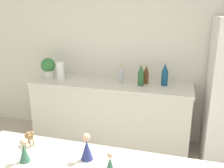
# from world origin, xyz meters

# --- Properties ---
(wall_back) EXTENTS (8.00, 0.06, 2.55)m
(wall_back) POSITION_xyz_m (0.00, 2.73, 1.27)
(wall_back) COLOR silver
(wall_back) RESTS_ON ground_plane
(back_counter) EXTENTS (2.20, 0.63, 0.90)m
(back_counter) POSITION_xyz_m (-0.48, 2.40, 0.45)
(back_counter) COLOR silver
(back_counter) RESTS_ON ground_plane
(potted_plant) EXTENTS (0.21, 0.21, 0.28)m
(potted_plant) POSITION_xyz_m (-1.43, 2.44, 1.05)
(potted_plant) COLOR silver
(potted_plant) RESTS_ON back_counter
(paper_towel_roll) EXTENTS (0.11, 0.11, 0.25)m
(paper_towel_roll) POSITION_xyz_m (-1.20, 2.37, 1.02)
(paper_towel_roll) COLOR white
(paper_towel_roll) RESTS_ON back_counter
(back_bottle_0) EXTENTS (0.08, 0.08, 0.25)m
(back_bottle_0) POSITION_xyz_m (-0.34, 2.44, 1.02)
(back_bottle_0) COLOR #B2B7BC
(back_bottle_0) RESTS_ON back_counter
(back_bottle_1) EXTENTS (0.07, 0.07, 0.26)m
(back_bottle_1) POSITION_xyz_m (0.00, 2.48, 1.02)
(back_bottle_1) COLOR brown
(back_bottle_1) RESTS_ON back_counter
(back_bottle_2) EXTENTS (0.08, 0.08, 0.29)m
(back_bottle_2) POSITION_xyz_m (-0.05, 2.37, 1.04)
(back_bottle_2) COLOR #2D6033
(back_bottle_2) RESTS_ON back_counter
(back_bottle_3) EXTENTS (0.08, 0.08, 0.30)m
(back_bottle_3) POSITION_xyz_m (0.25, 2.47, 1.04)
(back_bottle_3) COLOR navy
(back_bottle_3) RESTS_ON back_counter
(camel_figurine) EXTENTS (0.10, 0.07, 0.12)m
(camel_figurine) POSITION_xyz_m (-0.51, 0.55, 1.06)
(camel_figurine) COLOR olive
(camel_figurine) RESTS_ON bar_counter
(wise_man_figurine_blue) EXTENTS (0.06, 0.06, 0.13)m
(wise_man_figurine_blue) POSITION_xyz_m (0.09, 0.41, 1.05)
(wise_man_figurine_blue) COLOR #33664C
(wise_man_figurine_blue) RESTS_ON bar_counter
(wise_man_figurine_crimson) EXTENTS (0.07, 0.07, 0.17)m
(wise_man_figurine_crimson) POSITION_xyz_m (-0.08, 0.50, 1.06)
(wise_man_figurine_crimson) COLOR navy
(wise_man_figurine_crimson) RESTS_ON bar_counter
(wise_man_figurine_purple) EXTENTS (0.07, 0.07, 0.15)m
(wise_man_figurine_purple) POSITION_xyz_m (-0.44, 0.38, 1.06)
(wise_man_figurine_purple) COLOR #33664C
(wise_man_figurine_purple) RESTS_ON bar_counter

